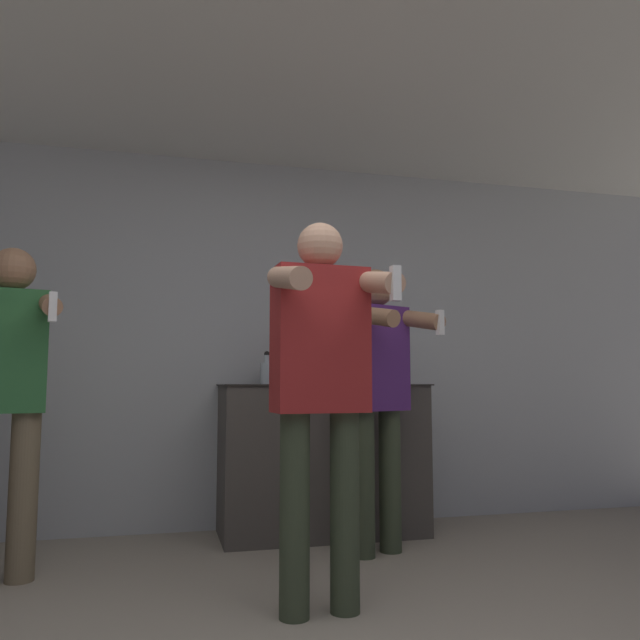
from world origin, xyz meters
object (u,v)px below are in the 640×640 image
at_px(bottle_amber_bourbon, 361,369).
at_px(bottle_dark_rum, 303,365).
at_px(bottle_green_wine, 267,372).
at_px(person_man_side, 7,388).
at_px(person_spectator_back, 378,383).
at_px(person_woman_foreground, 321,377).
at_px(bottle_red_label, 284,362).

height_order(bottle_amber_bourbon, bottle_dark_rum, bottle_dark_rum).
bearing_deg(bottle_green_wine, person_man_side, -154.41).
bearing_deg(person_spectator_back, bottle_amber_bourbon, 80.77).
bearing_deg(bottle_green_wine, bottle_dark_rum, -0.00).
bearing_deg(person_woman_foreground, person_man_side, 151.00).
bearing_deg(bottle_green_wine, bottle_red_label, -0.00).
distance_m(bottle_green_wine, person_spectator_back, 0.85).
distance_m(bottle_amber_bourbon, bottle_green_wine, 0.66).
distance_m(bottle_red_label, bottle_green_wine, 0.13).
xyz_separation_m(bottle_red_label, bottle_green_wine, (-0.12, 0.00, -0.06)).
height_order(bottle_dark_rum, person_spectator_back, person_spectator_back).
bearing_deg(bottle_dark_rum, person_spectator_back, -63.93).
height_order(bottle_red_label, bottle_dark_rum, bottle_red_label).
xyz_separation_m(bottle_dark_rum, bottle_green_wine, (-0.24, 0.00, -0.04)).
relative_size(bottle_amber_bourbon, bottle_red_label, 0.80).
bearing_deg(bottle_green_wine, person_spectator_back, -48.81).
relative_size(bottle_amber_bourbon, person_man_side, 0.18).
height_order(bottle_red_label, person_woman_foreground, person_woman_foreground).
distance_m(bottle_dark_rum, person_man_side, 1.81).
xyz_separation_m(person_man_side, person_spectator_back, (1.98, 0.05, 0.03)).
height_order(bottle_amber_bourbon, bottle_red_label, bottle_red_label).
distance_m(bottle_red_label, bottle_dark_rum, 0.13).
relative_size(person_woman_foreground, person_spectator_back, 1.02).
height_order(bottle_dark_rum, person_woman_foreground, person_woman_foreground).
bearing_deg(bottle_red_label, bottle_amber_bourbon, 0.00).
xyz_separation_m(person_woman_foreground, person_spectator_back, (0.56, 0.84, -0.03)).
bearing_deg(bottle_amber_bourbon, person_man_side, -161.85).
bearing_deg(person_woman_foreground, bottle_red_label, 85.43).
relative_size(bottle_red_label, bottle_green_wine, 1.67).
xyz_separation_m(bottle_dark_rum, person_spectator_back, (0.31, -0.63, -0.12)).
bearing_deg(bottle_red_label, person_spectator_back, -55.27).
bearing_deg(bottle_amber_bourbon, bottle_green_wine, 180.00).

